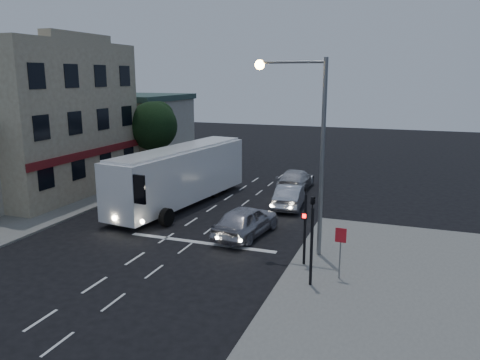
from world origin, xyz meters
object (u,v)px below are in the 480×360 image
at_px(car_sedan_b, 296,179).
at_px(regulatory_sign, 340,245).
at_px(street_tree, 153,124).
at_px(tour_bus, 181,174).
at_px(car_suv, 246,221).
at_px(streetlight, 309,135).
at_px(car_sedan_a, 290,196).
at_px(traffic_signal_main, 305,215).
at_px(traffic_signal_side, 312,230).

relative_size(car_sedan_b, regulatory_sign, 2.37).
distance_m(car_sedan_b, street_tree, 12.63).
relative_size(tour_bus, car_suv, 2.62).
distance_m(car_sedan_b, streetlight, 14.10).
bearing_deg(car_sedan_a, street_tree, -26.09).
xyz_separation_m(car_sedan_a, regulatory_sign, (4.64, -10.29, 0.85)).
bearing_deg(car_suv, streetlight, 163.80).
relative_size(car_suv, traffic_signal_main, 1.19).
distance_m(car_sedan_a, car_sedan_b, 4.94).
bearing_deg(car_sedan_b, traffic_signal_side, 103.92).
xyz_separation_m(car_suv, traffic_signal_side, (4.50, -5.00, 1.59)).
relative_size(tour_bus, car_sedan_b, 2.44).
height_order(car_suv, traffic_signal_side, traffic_signal_side).
bearing_deg(street_tree, car_sedan_b, -0.46).
distance_m(regulatory_sign, street_tree, 23.40).
xyz_separation_m(traffic_signal_main, street_tree, (-15.81, 14.25, 2.08)).
bearing_deg(car_sedan_b, tour_bus, 46.41).
relative_size(traffic_signal_main, street_tree, 0.66).
bearing_deg(car_suv, car_sedan_a, -89.65).
bearing_deg(traffic_signal_main, car_sedan_a, 107.60).
bearing_deg(tour_bus, car_suv, -28.24).
xyz_separation_m(car_suv, traffic_signal_main, (3.80, -3.02, 1.59)).
xyz_separation_m(tour_bus, regulatory_sign, (11.55, -8.41, -0.47)).
height_order(car_sedan_a, street_tree, street_tree).
relative_size(regulatory_sign, streetlight, 0.24).
distance_m(tour_bus, regulatory_sign, 14.29).
relative_size(car_sedan_a, traffic_signal_main, 1.11).
height_order(car_sedan_b, streetlight, streetlight).
bearing_deg(streetlight, car_sedan_b, 105.33).
bearing_deg(regulatory_sign, car_sedan_a, 114.28).
relative_size(car_sedan_b, streetlight, 0.58).
bearing_deg(traffic_signal_main, streetlight, 100.20).
bearing_deg(street_tree, car_sedan_a, -21.12).
distance_m(traffic_signal_main, street_tree, 21.38).
relative_size(car_sedan_a, streetlight, 0.50).
bearing_deg(traffic_signal_side, tour_bus, 138.39).
bearing_deg(regulatory_sign, traffic_signal_side, -136.08).
height_order(traffic_signal_side, streetlight, streetlight).
distance_m(streetlight, street_tree, 20.19).
bearing_deg(car_suv, car_sedan_b, -82.14).
xyz_separation_m(car_sedan_b, streetlight, (3.49, -12.73, 4.98)).
distance_m(car_suv, car_sedan_a, 6.31).
xyz_separation_m(car_suv, regulatory_sign, (5.50, -4.04, 0.77)).
xyz_separation_m(traffic_signal_side, street_tree, (-16.51, 16.22, 2.08)).
relative_size(tour_bus, car_sedan_a, 2.81).
xyz_separation_m(car_suv, car_sedan_b, (0.05, 11.13, -0.07)).
distance_m(traffic_signal_side, streetlight, 4.84).
bearing_deg(street_tree, streetlight, -39.51).
height_order(car_sedan_a, traffic_signal_main, traffic_signal_main).
distance_m(traffic_signal_main, regulatory_sign, 2.14).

